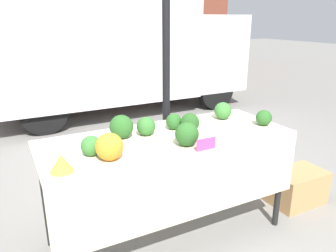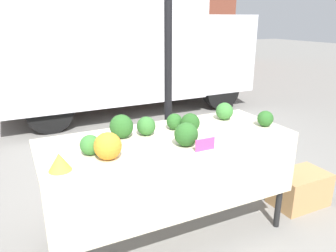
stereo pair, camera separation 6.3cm
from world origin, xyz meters
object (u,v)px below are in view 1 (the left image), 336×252
parked_truck (112,44)px  produce_crate (297,187)px  orange_cauliflower (109,147)px  price_sign (206,144)px

parked_truck → produce_crate: 4.19m
parked_truck → produce_crate: bearing=-83.2°
orange_cauliflower → price_sign: orange_cauliflower is taller
produce_crate → price_sign: bearing=-169.6°
orange_cauliflower → produce_crate: size_ratio=0.34×
parked_truck → produce_crate: (0.48, -4.02, -1.09)m
produce_crate → parked_truck: bearing=96.8°
parked_truck → orange_cauliflower: 4.33m
orange_cauliflower → parked_truck: bearing=71.3°
orange_cauliflower → price_sign: 0.64m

